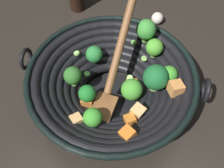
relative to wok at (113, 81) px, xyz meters
The scene contains 3 objects.
ground_plane 0.07m from the wok, 115.16° to the right, with size 4.00×4.00×0.00m, color #28231E.
wok is the anchor object (origin of this frame).
garlic_bulb 0.32m from the wok, 111.31° to the left, with size 0.04×0.04×0.04m, color silver.
Camera 1 is at (0.25, -0.22, 0.54)m, focal length 39.14 mm.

